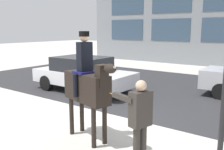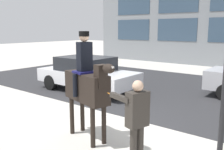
# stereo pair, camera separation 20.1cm
# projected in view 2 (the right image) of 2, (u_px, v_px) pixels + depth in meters

# --- Properties ---
(ground_plane) EXTENTS (80.00, 80.00, 0.00)m
(ground_plane) POSITION_uv_depth(u_px,v_px,m) (119.00, 123.00, 7.11)
(ground_plane) COLOR beige
(road_surface) EXTENTS (22.45, 8.50, 0.01)m
(road_surface) POSITION_uv_depth(u_px,v_px,m) (184.00, 91.00, 10.80)
(road_surface) COLOR #2D2D30
(road_surface) RESTS_ON ground_plane
(mounted_horse_lead) EXTENTS (1.76, 0.77, 2.60)m
(mounted_horse_lead) POSITION_uv_depth(u_px,v_px,m) (87.00, 84.00, 5.88)
(mounted_horse_lead) COLOR black
(mounted_horse_lead) RESTS_ON ground_plane
(pedestrian_bystander) EXTENTS (0.91, 0.45, 1.77)m
(pedestrian_bystander) POSITION_uv_depth(u_px,v_px,m) (136.00, 120.00, 4.46)
(pedestrian_bystander) COLOR #332D28
(pedestrian_bystander) RESTS_ON ground_plane
(street_car_near_lane) EXTENTS (4.44, 2.07, 1.47)m
(street_car_near_lane) POSITION_uv_depth(u_px,v_px,m) (87.00, 73.00, 10.84)
(street_car_near_lane) COLOR silver
(street_car_near_lane) RESTS_ON ground_plane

